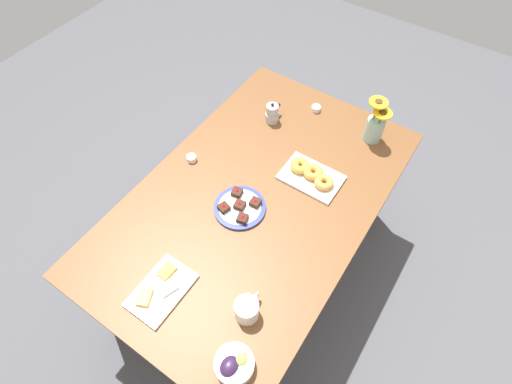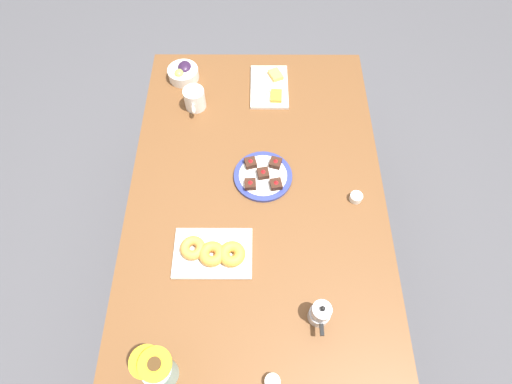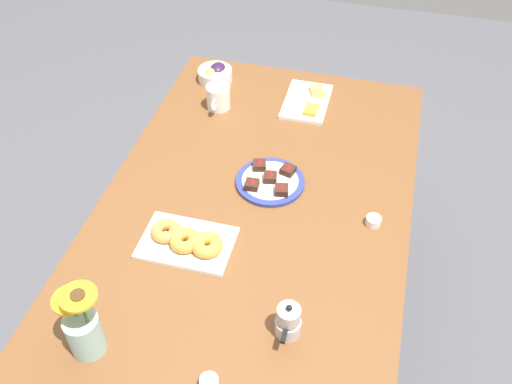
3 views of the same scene
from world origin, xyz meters
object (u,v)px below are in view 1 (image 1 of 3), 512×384
object	(u,v)px
jam_cup_berry	(316,108)
coffee_mug	(247,309)
croissant_platter	(311,175)
dessert_plate	(240,207)
dining_table	(256,207)
moka_pot	(272,114)
cheese_platter	(161,289)
flower_vase	(375,127)
jam_cup_honey	(191,158)
grape_bowl	(234,365)

from	to	relation	value
jam_cup_berry	coffee_mug	bearing A→B (deg)	-163.93
croissant_platter	dessert_plate	world-z (taller)	same
jam_cup_berry	dessert_plate	bearing A→B (deg)	-178.13
dining_table	moka_pot	distance (m)	0.52
dining_table	cheese_platter	bearing A→B (deg)	174.03
jam_cup_berry	moka_pot	size ratio (longest dim) A/B	0.40
flower_vase	croissant_platter	bearing A→B (deg)	161.53
dessert_plate	moka_pot	distance (m)	0.58
jam_cup_honey	jam_cup_berry	distance (m)	0.73
jam_cup_berry	dessert_plate	distance (m)	0.74
croissant_platter	moka_pot	distance (m)	0.42
cheese_platter	jam_cup_honey	xyz separation A→B (m)	(0.58, 0.32, 0.00)
cheese_platter	moka_pot	distance (m)	1.04
cheese_platter	jam_cup_berry	distance (m)	1.23
croissant_platter	jam_cup_honey	size ratio (longest dim) A/B	5.83
grape_bowl	cheese_platter	xyz separation A→B (m)	(0.07, 0.40, -0.02)
grape_bowl	flower_vase	distance (m)	1.28
dessert_plate	croissant_platter	bearing A→B (deg)	-28.37
dining_table	jam_cup_honey	xyz separation A→B (m)	(0.01, 0.38, 0.10)
croissant_platter	moka_pot	xyz separation A→B (m)	(0.22, 0.36, 0.03)
dining_table	cheese_platter	xyz separation A→B (m)	(-0.58, 0.06, 0.10)
croissant_platter	jam_cup_honey	distance (m)	0.58
coffee_mug	grape_bowl	bearing A→B (deg)	-158.95
croissant_platter	grape_bowl	bearing A→B (deg)	-167.96
jam_cup_honey	dessert_plate	xyz separation A→B (m)	(-0.10, -0.36, -0.00)
dining_table	dessert_plate	distance (m)	0.14
dessert_plate	flower_vase	xyz separation A→B (m)	(0.72, -0.31, 0.07)
dining_table	flower_vase	size ratio (longest dim) A/B	6.65
dining_table	croissant_platter	world-z (taller)	croissant_platter
jam_cup_honey	flower_vase	bearing A→B (deg)	-46.99
dining_table	jam_cup_honey	distance (m)	0.40
grape_bowl	dessert_plate	xyz separation A→B (m)	(0.55, 0.37, -0.02)
moka_pot	cheese_platter	bearing A→B (deg)	-172.03
coffee_mug	croissant_platter	bearing A→B (deg)	9.62
cheese_platter	dessert_plate	xyz separation A→B (m)	(0.48, -0.03, 0.00)
jam_cup_honey	coffee_mug	bearing A→B (deg)	-125.81
jam_cup_berry	flower_vase	size ratio (longest dim) A/B	0.20
cheese_platter	moka_pot	world-z (taller)	moka_pot
moka_pot	coffee_mug	bearing A→B (deg)	-152.61
dining_table	flower_vase	xyz separation A→B (m)	(0.63, -0.28, 0.17)
grape_bowl	moka_pot	bearing A→B (deg)	26.40
grape_bowl	dessert_plate	world-z (taller)	grape_bowl
croissant_platter	flower_vase	bearing A→B (deg)	-18.47
croissant_platter	flower_vase	xyz separation A→B (m)	(0.39, -0.13, 0.06)
cheese_platter	moka_pot	xyz separation A→B (m)	(1.03, 0.14, 0.04)
croissant_platter	moka_pot	size ratio (longest dim) A/B	2.35
dining_table	jam_cup_honey	bearing A→B (deg)	88.88
dining_table	grape_bowl	bearing A→B (deg)	-152.10
jam_cup_berry	dessert_plate	world-z (taller)	dessert_plate
dessert_plate	moka_pot	world-z (taller)	moka_pot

